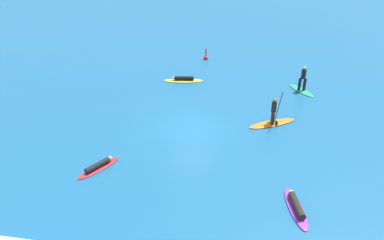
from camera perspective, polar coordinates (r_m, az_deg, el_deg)
ground_plane at (r=22.65m, az=0.00°, el=-1.10°), size 120.00×120.00×0.00m
surfer_on_red_board at (r=19.67m, az=-14.21°, el=-6.92°), size 1.82×2.42×0.37m
surfer_on_green_board at (r=28.28m, az=16.61°, el=5.38°), size 1.97×2.40×1.92m
surfer_on_orange_board at (r=23.32m, az=12.33°, el=0.22°), size 3.10×2.18×2.38m
surfer_on_purple_board at (r=17.36m, az=15.75°, el=-12.70°), size 1.23×2.79×0.43m
surfer_on_yellow_board at (r=28.98m, az=-1.33°, el=6.26°), size 3.13×1.22×0.39m
marker_buoy at (r=33.59m, az=2.15°, el=9.60°), size 0.40×0.40×1.07m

